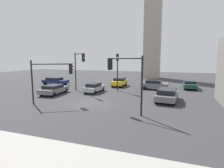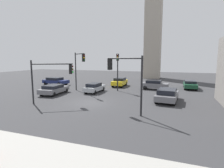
% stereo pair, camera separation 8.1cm
% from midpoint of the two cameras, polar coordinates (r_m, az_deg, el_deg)
% --- Properties ---
extents(ground_plane, '(98.50, 98.50, 0.00)m').
position_cam_midpoint_polar(ground_plane, '(19.47, -6.89, -5.92)').
color(ground_plane, '#38383A').
extents(traffic_light_0, '(3.57, 1.62, 4.92)m').
position_cam_midpoint_polar(traffic_light_0, '(15.55, 4.08, 3.88)').
color(traffic_light_0, black).
rests_on(traffic_light_0, ground_plane).
extents(traffic_light_1, '(0.35, 0.47, 5.38)m').
position_cam_midpoint_polar(traffic_light_1, '(26.11, 1.88, 5.97)').
color(traffic_light_1, black).
rests_on(traffic_light_1, ground_plane).
extents(traffic_light_2, '(3.73, 2.21, 4.53)m').
position_cam_midpoint_polar(traffic_light_2, '(19.67, -18.21, 3.28)').
color(traffic_light_2, black).
rests_on(traffic_light_2, ground_plane).
extents(traffic_light_3, '(2.85, 2.51, 5.56)m').
position_cam_midpoint_polar(traffic_light_3, '(25.48, -10.27, 6.35)').
color(traffic_light_3, black).
rests_on(traffic_light_3, ground_plane).
extents(car_0, '(4.73, 2.47, 1.34)m').
position_cam_midpoint_polar(car_0, '(33.85, -17.41, 0.96)').
color(car_0, navy).
rests_on(car_0, ground_plane).
extents(car_1, '(1.74, 4.01, 1.30)m').
position_cam_midpoint_polar(car_1, '(25.26, -5.51, -1.10)').
color(car_1, '#ADB2B7').
rests_on(car_1, ground_plane).
extents(car_2, '(2.44, 4.78, 1.41)m').
position_cam_midpoint_polar(car_2, '(20.72, 17.19, -3.28)').
color(car_2, slate).
rests_on(car_2, ground_plane).
extents(car_3, '(1.88, 4.02, 1.44)m').
position_cam_midpoint_polar(car_3, '(30.71, 2.52, 0.71)').
color(car_3, yellow).
rests_on(car_3, ground_plane).
extents(car_4, '(4.00, 1.86, 1.42)m').
position_cam_midpoint_polar(car_4, '(28.17, 13.45, -0.20)').
color(car_4, slate).
rests_on(car_4, ground_plane).
extents(car_5, '(2.32, 4.56, 1.26)m').
position_cam_midpoint_polar(car_5, '(25.04, -17.83, -1.54)').
color(car_5, slate).
rests_on(car_5, ground_plane).
extents(car_6, '(1.87, 4.26, 1.28)m').
position_cam_midpoint_polar(car_6, '(30.71, 23.62, -0.11)').
color(car_6, '#19472D').
rests_on(car_6, ground_plane).
extents(skyline_tower, '(3.75, 3.75, 34.80)m').
position_cam_midpoint_polar(skyline_tower, '(46.60, 13.25, 23.67)').
color(skyline_tower, '#A89E8E').
rests_on(skyline_tower, ground_plane).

